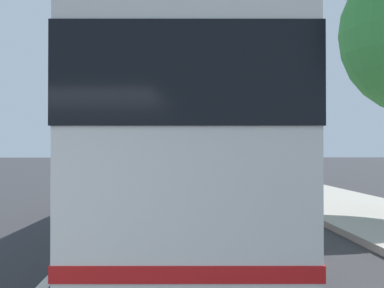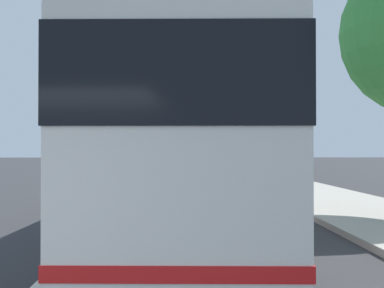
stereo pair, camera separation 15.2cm
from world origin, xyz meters
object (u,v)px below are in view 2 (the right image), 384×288
(coach_bus, at_px, (189,140))
(utility_pole, at_px, (309,100))
(roadside_tree_far_block, at_px, (258,87))
(car_far_distant, at_px, (182,165))
(car_oncoming, at_px, (186,161))

(coach_bus, bearing_deg, utility_pole, -27.62)
(utility_pole, bearing_deg, coach_bus, 149.88)
(roadside_tree_far_block, height_order, utility_pole, utility_pole)
(coach_bus, height_order, car_far_distant, coach_bus)
(car_far_distant, bearing_deg, car_oncoming, -5.47)
(car_oncoming, distance_m, roadside_tree_far_block, 22.68)
(car_oncoming, relative_size, roadside_tree_far_block, 0.63)
(car_oncoming, distance_m, car_far_distant, 13.38)
(coach_bus, xyz_separation_m, utility_pole, (8.72, -5.06, 1.78))
(car_oncoming, height_order, roadside_tree_far_block, roadside_tree_far_block)
(car_oncoming, xyz_separation_m, car_far_distant, (-13.37, 0.52, -0.01))
(coach_bus, height_order, roadside_tree_far_block, roadside_tree_far_block)
(roadside_tree_far_block, distance_m, utility_pole, 6.51)
(car_far_distant, distance_m, roadside_tree_far_block, 10.48)
(car_far_distant, bearing_deg, utility_pole, -164.76)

